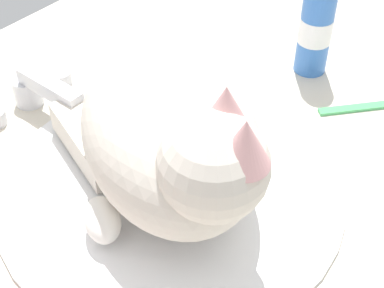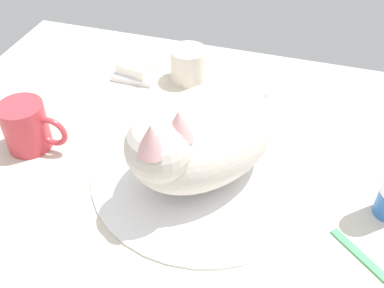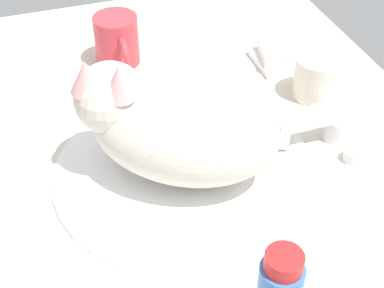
{
  "view_description": "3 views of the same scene",
  "coord_description": "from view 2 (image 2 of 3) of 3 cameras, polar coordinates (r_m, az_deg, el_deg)",
  "views": [
    {
      "loc": [
        -31.99,
        -29.09,
        46.03
      ],
      "look_at": [
        1.73,
        -1.51,
        6.2
      ],
      "focal_mm": 54.14,
      "sensor_mm": 36.0,
      "label": 1
    },
    {
      "loc": [
        13.67,
        -51.75,
        54.1
      ],
      "look_at": [
        -1.68,
        -1.54,
        7.42
      ],
      "focal_mm": 42.54,
      "sensor_mm": 36.0,
      "label": 2
    },
    {
      "loc": [
        57.82,
        -18.45,
        56.98
      ],
      "look_at": [
        2.81,
        0.1,
        7.5
      ],
      "focal_mm": 54.83,
      "sensor_mm": 36.0,
      "label": 3
    }
  ],
  "objects": [
    {
      "name": "ground_plane",
      "position": [
        0.77,
        1.54,
        -4.47
      ],
      "size": [
        110.0,
        82.5,
        3.0
      ],
      "primitive_type": "cube",
      "color": "beige"
    },
    {
      "name": "sink_basin",
      "position": [
        0.76,
        1.56,
        -3.42
      ],
      "size": [
        37.37,
        37.37,
        0.99
      ],
      "primitive_type": "cylinder",
      "color": "white",
      "rests_on": "ground_plane"
    },
    {
      "name": "faucet",
      "position": [
        0.91,
        5.41,
        6.99
      ],
      "size": [
        13.4,
        11.65,
        5.65
      ],
      "color": "silver",
      "rests_on": "ground_plane"
    },
    {
      "name": "cat",
      "position": [
        0.7,
        0.79,
        0.79
      ],
      "size": [
        28.44,
        32.21,
        17.42
      ],
      "color": "beige",
      "rests_on": "sink_basin"
    },
    {
      "name": "coffee_mug",
      "position": [
        0.83,
        -19.97,
        2.08
      ],
      "size": [
        11.89,
        7.73,
        8.81
      ],
      "color": "#C63842",
      "rests_on": "ground_plane"
    },
    {
      "name": "rinse_cup",
      "position": [
        0.96,
        -0.48,
        9.92
      ],
      "size": [
        7.59,
        7.59,
        7.07
      ],
      "color": "silver",
      "rests_on": "ground_plane"
    },
    {
      "name": "soap_dish",
      "position": [
        0.99,
        -7.02,
        8.66
      ],
      "size": [
        9.0,
        6.4,
        1.2
      ],
      "primitive_type": "cube",
      "color": "white",
      "rests_on": "ground_plane"
    },
    {
      "name": "soap_bar",
      "position": [
        0.98,
        -7.1,
        9.46
      ],
      "size": [
        7.74,
        6.09,
        2.08
      ],
      "primitive_type": "cube",
      "rotation": [
        0.0,
        0.0,
        -0.2
      ],
      "color": "white",
      "rests_on": "soap_dish"
    },
    {
      "name": "toothbrush",
      "position": [
        0.69,
        22.47,
        -14.56
      ],
      "size": [
        12.28,
        10.82,
        1.6
      ],
      "color": "#4CB266",
      "rests_on": "ground_plane"
    }
  ]
}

